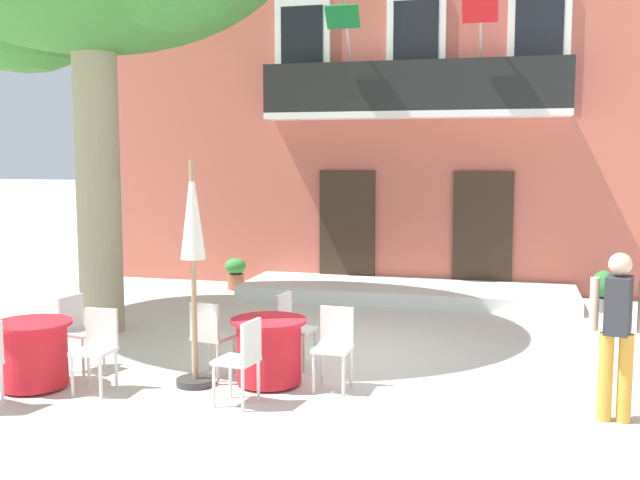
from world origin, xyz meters
name	(u,v)px	position (x,y,z in m)	size (l,w,h in m)	color
ground_plane	(343,356)	(0.00, 0.00, 0.00)	(120.00, 120.00, 0.00)	beige
building_facade	(427,101)	(0.25, 6.99, 3.75)	(13.00, 5.09, 7.50)	#BC5B4C
entrance_step_platform	(406,292)	(0.25, 4.09, 0.12)	(5.98, 1.81, 0.25)	silver
cafe_table_near_tree	(269,351)	(-0.56, -1.37, 0.39)	(0.86, 0.86, 0.76)	red
cafe_chair_near_tree_0	(210,334)	(-1.31, -1.31, 0.53)	(0.47, 0.47, 0.91)	silver
cafe_chair_near_tree_1	(242,356)	(-0.59, -2.13, 0.53)	(0.46, 0.46, 0.91)	silver
cafe_chair_near_tree_2	(334,342)	(0.20, -1.32, 0.53)	(0.41, 0.41, 0.91)	silver
cafe_chair_near_tree_3	(291,325)	(-0.52, -0.62, 0.53)	(0.46, 0.46, 0.91)	silver
cafe_table_middle	(33,354)	(-3.06, -2.16, 0.39)	(0.86, 0.86, 0.76)	red
cafe_chair_middle_0	(77,327)	(-2.98, -1.41, 0.53)	(0.47, 0.47, 0.91)	silver
cafe_chair_middle_3	(97,344)	(-2.32, -2.07, 0.53)	(0.41, 0.41, 0.91)	silver
cafe_umbrella	(193,240)	(-1.36, -1.61, 1.67)	(0.44, 0.44, 2.55)	#997A56
ground_planter_left	(236,272)	(-3.09, 4.18, 0.35)	(0.41, 0.41, 0.62)	#995638
ground_planter_right	(603,289)	(3.59, 3.81, 0.38)	(0.38, 0.38, 0.69)	slate
pedestrian_near_entrance	(617,327)	(3.10, -1.65, 0.95)	(0.53, 0.38, 1.67)	gold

